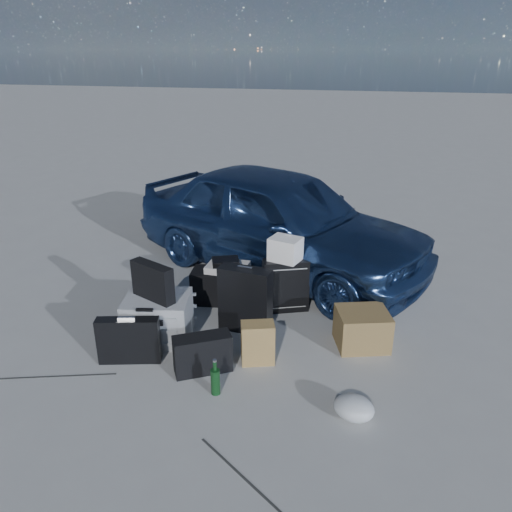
{
  "coord_description": "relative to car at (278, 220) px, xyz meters",
  "views": [
    {
      "loc": [
        1.21,
        -3.15,
        2.38
      ],
      "look_at": [
        0.21,
        0.85,
        0.67
      ],
      "focal_mm": 35.0,
      "sensor_mm": 36.0,
      "label": 1
    }
  ],
  "objects": [
    {
      "name": "briefcase",
      "position": [
        -0.8,
        -2.13,
        -0.4
      ],
      "size": [
        0.51,
        0.24,
        0.39
      ],
      "primitive_type": "cube",
      "rotation": [
        0.0,
        0.0,
        0.27
      ],
      "color": "black",
      "rests_on": "ground"
    },
    {
      "name": "duffel_bag",
      "position": [
        -0.34,
        -0.94,
        -0.42
      ],
      "size": [
        0.71,
        0.37,
        0.34
      ],
      "primitive_type": "cube",
      "rotation": [
        0.0,
        0.0,
        0.13
      ],
      "color": "black",
      "rests_on": "ground"
    },
    {
      "name": "white_carton",
      "position": [
        0.26,
        -0.96,
        0.05
      ],
      "size": [
        0.33,
        0.29,
        0.22
      ],
      "primitive_type": "cube",
      "rotation": [
        0.0,
        0.0,
        -0.27
      ],
      "color": "white",
      "rests_on": "suitcase_right"
    },
    {
      "name": "suitcase_left",
      "position": [
        -0.01,
        -1.42,
        -0.29
      ],
      "size": [
        0.48,
        0.22,
        0.61
      ],
      "primitive_type": "cube",
      "rotation": [
        0.0,
        0.0,
        -0.12
      ],
      "color": "black",
      "rests_on": "ground"
    },
    {
      "name": "green_bottle",
      "position": [
        0.01,
        -2.36,
        -0.45
      ],
      "size": [
        0.07,
        0.07,
        0.28
      ],
      "primitive_type": "cylinder",
      "rotation": [
        0.0,
        0.0,
        -0.0
      ],
      "color": "black",
      "rests_on": "ground"
    },
    {
      "name": "cardboard_box",
      "position": [
        1.03,
        -1.43,
        -0.43
      ],
      "size": [
        0.52,
        0.49,
        0.32
      ],
      "primitive_type": "cube",
      "rotation": [
        0.0,
        0.0,
        0.31
      ],
      "color": "olive",
      "rests_on": "ground"
    },
    {
      "name": "laptop_bag",
      "position": [
        -0.73,
        -1.76,
        -0.03
      ],
      "size": [
        0.43,
        0.27,
        0.32
      ],
      "primitive_type": "cube",
      "rotation": [
        0.0,
        0.0,
        -0.42
      ],
      "color": "black",
      "rests_on": "pelican_case"
    },
    {
      "name": "plastic_bag",
      "position": [
        1.03,
        -2.38,
        -0.51
      ],
      "size": [
        0.35,
        0.33,
        0.16
      ],
      "primitive_type": "ellipsoid",
      "rotation": [
        0.0,
        0.0,
        -0.34
      ],
      "color": "silver",
      "rests_on": "ground"
    },
    {
      "name": "ground",
      "position": [
        -0.17,
        -2.1,
        -0.59
      ],
      "size": [
        60.0,
        60.0,
        0.0
      ],
      "primitive_type": "plane",
      "color": "#A0A09B",
      "rests_on": "ground"
    },
    {
      "name": "pelican_case",
      "position": [
        -0.71,
        -1.74,
        -0.39
      ],
      "size": [
        0.63,
        0.56,
        0.4
      ],
      "primitive_type": "cube",
      "rotation": [
        0.0,
        0.0,
        0.21
      ],
      "color": "#AEB1B4",
      "rests_on": "ground"
    },
    {
      "name": "kraft_bag",
      "position": [
        0.22,
        -1.89,
        -0.42
      ],
      "size": [
        0.3,
        0.24,
        0.35
      ],
      "primitive_type": "cube",
      "rotation": [
        0.0,
        0.0,
        0.33
      ],
      "color": "#A48247",
      "rests_on": "ground"
    },
    {
      "name": "car",
      "position": [
        0.0,
        0.0,
        0.0
      ],
      "size": [
        3.76,
        2.7,
        1.19
      ],
      "primitive_type": "imported",
      "rotation": [
        0.0,
        0.0,
        1.15
      ],
      "color": "#31528C",
      "rests_on": "ground"
    },
    {
      "name": "flat_box_white",
      "position": [
        -0.32,
        -0.92,
        -0.22
      ],
      "size": [
        0.4,
        0.31,
        0.07
      ],
      "primitive_type": "cube",
      "rotation": [
        0.0,
        0.0,
        -0.02
      ],
      "color": "white",
      "rests_on": "duffel_bag"
    },
    {
      "name": "messenger_bag",
      "position": [
        -0.17,
        -2.12,
        -0.44
      ],
      "size": [
        0.48,
        0.38,
        0.32
      ],
      "primitive_type": "cube",
      "rotation": [
        0.0,
        0.0,
        0.53
      ],
      "color": "black",
      "rests_on": "ground"
    },
    {
      "name": "flat_box_black",
      "position": [
        -0.34,
        -0.93,
        -0.16
      ],
      "size": [
        0.31,
        0.27,
        0.06
      ],
      "primitive_type": "cube",
      "rotation": [
        0.0,
        0.0,
        0.39
      ],
      "color": "black",
      "rests_on": "flat_box_white"
    },
    {
      "name": "suitcase_right",
      "position": [
        0.27,
        -0.96,
        -0.33
      ],
      "size": [
        0.47,
        0.32,
        0.53
      ],
      "primitive_type": "cube",
      "rotation": [
        0.0,
        0.0,
        0.39
      ],
      "color": "black",
      "rests_on": "ground"
    }
  ]
}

